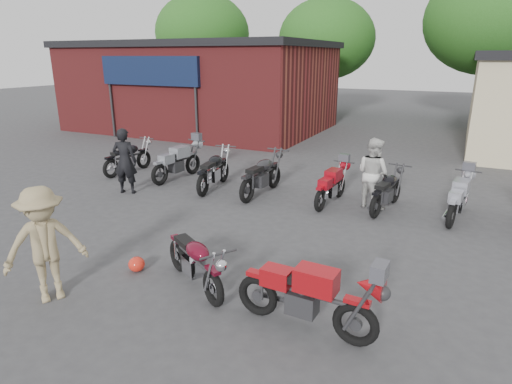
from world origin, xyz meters
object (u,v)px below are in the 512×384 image
at_px(helmet, 137,264).
at_px(row_bike_4, 331,184).
at_px(person_tan, 45,245).
at_px(row_bike_6, 459,196).
at_px(row_bike_3, 262,173).
at_px(person_dark, 125,161).
at_px(person_light, 373,173).
at_px(row_bike_2, 214,168).
at_px(row_bike_0, 128,156).
at_px(row_bike_1, 178,160).
at_px(vintage_motorcycle, 195,258).
at_px(sportbike, 307,293).
at_px(row_bike_5, 387,189).

xyz_separation_m(helmet, row_bike_4, (2.03, 4.99, 0.39)).
relative_size(person_tan, row_bike_6, 0.97).
bearing_deg(row_bike_3, person_dark, 116.77).
distance_m(person_tan, row_bike_6, 8.54).
height_order(person_light, row_bike_2, person_light).
height_order(helmet, person_light, person_light).
height_order(row_bike_0, row_bike_3, row_bike_3).
bearing_deg(row_bike_0, row_bike_1, -82.94).
bearing_deg(vintage_motorcycle, row_bike_1, 159.25).
bearing_deg(vintage_motorcycle, row_bike_3, 133.88).
bearing_deg(row_bike_4, row_bike_2, 98.42).
bearing_deg(helmet, sportbike, -5.35).
relative_size(person_dark, person_light, 1.03).
height_order(row_bike_2, row_bike_4, row_bike_2).
height_order(helmet, row_bike_6, row_bike_6).
xyz_separation_m(sportbike, person_dark, (-6.52, 3.73, 0.32)).
distance_m(vintage_motorcycle, person_light, 5.50).
distance_m(vintage_motorcycle, row_bike_4, 5.07).
bearing_deg(row_bike_5, row_bike_2, 103.73).
relative_size(person_light, row_bike_3, 0.83).
bearing_deg(person_light, helmet, 89.91).
bearing_deg(row_bike_4, row_bike_6, -79.84).
bearing_deg(row_bike_5, row_bike_4, 106.10).
relative_size(vintage_motorcycle, person_light, 1.04).
height_order(row_bike_2, row_bike_5, row_bike_2).
xyz_separation_m(vintage_motorcycle, person_light, (1.74, 5.21, 0.34)).
height_order(person_tan, row_bike_0, person_tan).
bearing_deg(row_bike_3, row_bike_2, 96.49).
height_order(vintage_motorcycle, person_dark, person_dark).
height_order(sportbike, row_bike_6, sportbike).
relative_size(person_dark, row_bike_6, 0.95).
relative_size(helmet, person_dark, 0.16).
xyz_separation_m(vintage_motorcycle, row_bike_3, (-1.12, 4.91, 0.08)).
bearing_deg(helmet, row_bike_3, 88.47).
bearing_deg(row_bike_4, vintage_motorcycle, 176.68).
distance_m(row_bike_2, row_bike_5, 4.71).
bearing_deg(row_bike_1, helmet, -145.34).
relative_size(row_bike_0, row_bike_1, 0.94).
height_order(person_dark, row_bike_6, person_dark).
relative_size(person_light, row_bike_0, 0.91).
height_order(person_dark, row_bike_5, person_dark).
bearing_deg(person_dark, row_bike_5, 175.51).
xyz_separation_m(helmet, person_dark, (-3.28, 3.43, 0.76)).
height_order(person_light, row_bike_0, person_light).
distance_m(sportbike, row_bike_2, 6.87).
relative_size(vintage_motorcycle, helmet, 6.33).
xyz_separation_m(sportbike, helmet, (-3.24, 0.30, -0.44)).
distance_m(person_light, row_bike_2, 4.34).
height_order(helmet, person_dark, person_dark).
relative_size(row_bike_4, row_bike_6, 0.96).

